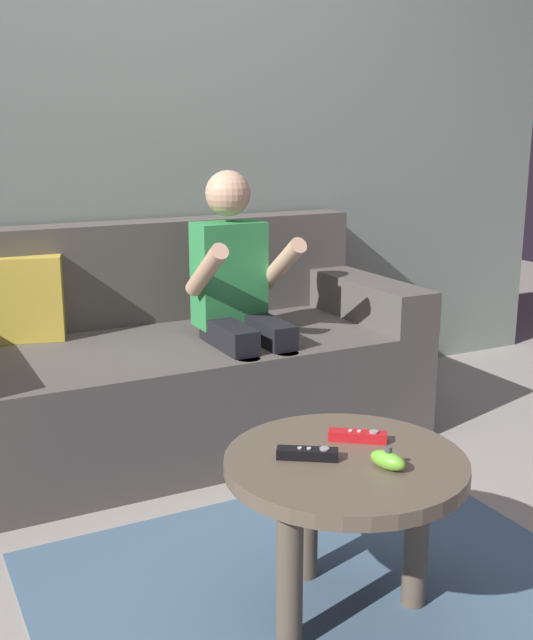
{
  "coord_description": "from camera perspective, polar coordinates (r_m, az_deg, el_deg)",
  "views": [
    {
      "loc": [
        -0.9,
        -1.48,
        1.13
      ],
      "look_at": [
        0.11,
        0.49,
        0.58
      ],
      "focal_mm": 42.97,
      "sensor_mm": 36.0,
      "label": 1
    }
  ],
  "objects": [
    {
      "name": "game_remote_red_far_corner",
      "position": [
        1.87,
        6.82,
        -8.58
      ],
      "size": [
        0.13,
        0.11,
        0.03
      ],
      "color": "red",
      "rests_on": "coffee_table"
    },
    {
      "name": "couch",
      "position": [
        2.86,
        -7.64,
        -3.45
      ],
      "size": [
        1.8,
        0.8,
        0.79
      ],
      "color": "#56514C",
      "rests_on": "ground"
    },
    {
      "name": "nunchuk_lime",
      "position": [
        1.74,
        9.03,
        -10.26
      ],
      "size": [
        0.07,
        0.1,
        0.05
      ],
      "color": "#72C638",
      "rests_on": "coffee_table"
    },
    {
      "name": "game_remote_black_near_edge",
      "position": [
        1.77,
        3.08,
        -9.91
      ],
      "size": [
        0.14,
        0.11,
        0.03
      ],
      "color": "black",
      "rests_on": "coffee_table"
    },
    {
      "name": "ground_plane",
      "position": [
        2.07,
        3.72,
        -19.19
      ],
      "size": [
        8.5,
        8.5,
        0.0
      ],
      "primitive_type": "plane",
      "color": "#9E998E"
    },
    {
      "name": "person_seated_on_couch",
      "position": [
        2.71,
        -2.01,
        1.79
      ],
      "size": [
        0.35,
        0.43,
        1.0
      ],
      "color": "black",
      "rests_on": "ground"
    },
    {
      "name": "wall_back",
      "position": [
        3.11,
        -10.65,
        15.91
      ],
      "size": [
        4.25,
        0.05,
        2.5
      ],
      "primitive_type": "cube",
      "color": "gray",
      "rests_on": "ground"
    },
    {
      "name": "coffee_table",
      "position": [
        1.82,
        5.76,
        -12.1
      ],
      "size": [
        0.56,
        0.56,
        0.4
      ],
      "color": "brown",
      "rests_on": "ground"
    },
    {
      "name": "area_rug",
      "position": [
        1.98,
        5.61,
        -20.73
      ],
      "size": [
        1.38,
        1.28,
        0.01
      ],
      "primitive_type": "cube",
      "color": "slate",
      "rests_on": "ground"
    }
  ]
}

